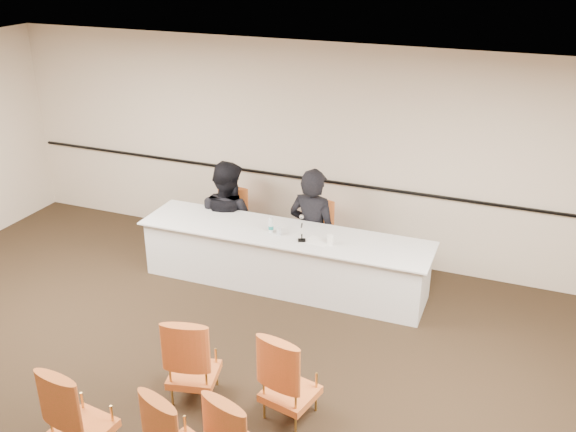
# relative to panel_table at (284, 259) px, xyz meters

# --- Properties ---
(floor) EXTENTS (10.00, 10.00, 0.00)m
(floor) POSITION_rel_panel_table_xyz_m (0.23, -2.84, -0.38)
(floor) COLOR black
(floor) RESTS_ON ground
(ceiling) EXTENTS (10.00, 10.00, 0.00)m
(ceiling) POSITION_rel_panel_table_xyz_m (0.23, -2.84, 2.62)
(ceiling) COLOR white
(ceiling) RESTS_ON ground
(wall_back) EXTENTS (10.00, 0.04, 3.00)m
(wall_back) POSITION_rel_panel_table_xyz_m (0.23, 1.16, 1.12)
(wall_back) COLOR beige
(wall_back) RESTS_ON ground
(wall_rail) EXTENTS (9.80, 0.04, 0.03)m
(wall_rail) POSITION_rel_panel_table_xyz_m (0.23, 1.12, 0.72)
(wall_rail) COLOR black
(wall_rail) RESTS_ON wall_back
(panel_table) EXTENTS (3.83, 0.93, 0.77)m
(panel_table) POSITION_rel_panel_table_xyz_m (0.00, 0.00, 0.00)
(panel_table) COLOR silver
(panel_table) RESTS_ON ground
(panelist_main) EXTENTS (0.76, 0.55, 1.93)m
(panelist_main) POSITION_rel_panel_table_xyz_m (0.19, 0.57, 0.12)
(panelist_main) COLOR black
(panelist_main) RESTS_ON ground
(panelist_main_chair) EXTENTS (0.51, 0.51, 0.95)m
(panelist_main_chair) POSITION_rel_panel_table_xyz_m (0.19, 0.57, 0.09)
(panelist_main_chair) COLOR #AE681F
(panelist_main_chair) RESTS_ON ground
(panelist_second) EXTENTS (1.06, 0.92, 1.88)m
(panelist_second) POSITION_rel_panel_table_xyz_m (-1.09, 0.55, 0.08)
(panelist_second) COLOR black
(panelist_second) RESTS_ON ground
(panelist_second_chair) EXTENTS (0.51, 0.51, 0.95)m
(panelist_second_chair) POSITION_rel_panel_table_xyz_m (-1.09, 0.55, 0.09)
(panelist_second_chair) COLOR #AE681F
(panelist_second_chair) RESTS_ON ground
(papers) EXTENTS (0.34, 0.27, 0.00)m
(papers) POSITION_rel_panel_table_xyz_m (0.50, -0.09, 0.38)
(papers) COLOR white
(papers) RESTS_ON panel_table
(microphone) EXTENTS (0.18, 0.23, 0.29)m
(microphone) POSITION_rel_panel_table_xyz_m (0.31, -0.15, 0.53)
(microphone) COLOR black
(microphone) RESTS_ON panel_table
(water_bottle) EXTENTS (0.07, 0.07, 0.22)m
(water_bottle) POSITION_rel_panel_table_xyz_m (-0.15, -0.05, 0.49)
(water_bottle) COLOR #167D77
(water_bottle) RESTS_ON panel_table
(drinking_glass) EXTENTS (0.08, 0.08, 0.10)m
(drinking_glass) POSITION_rel_panel_table_xyz_m (-0.02, -0.09, 0.43)
(drinking_glass) COLOR silver
(drinking_glass) RESTS_ON panel_table
(coffee_cup) EXTENTS (0.10, 0.10, 0.13)m
(coffee_cup) POSITION_rel_panel_table_xyz_m (0.66, -0.11, 0.45)
(coffee_cup) COLOR white
(coffee_cup) RESTS_ON panel_table
(aud_chair_front_mid) EXTENTS (0.60, 0.60, 0.95)m
(aud_chair_front_mid) POSITION_rel_panel_table_xyz_m (0.02, -2.39, 0.09)
(aud_chair_front_mid) COLOR #AE681F
(aud_chair_front_mid) RESTS_ON ground
(aud_chair_front_right) EXTENTS (0.59, 0.59, 0.95)m
(aud_chair_front_right) POSITION_rel_panel_table_xyz_m (1.01, -2.30, 0.09)
(aud_chair_front_right) COLOR #AE681F
(aud_chair_front_right) RESTS_ON ground
(aud_chair_back_left) EXTENTS (0.56, 0.56, 0.95)m
(aud_chair_back_left) POSITION_rel_panel_table_xyz_m (-0.50, -3.43, 0.09)
(aud_chair_back_left) COLOR #AE681F
(aud_chair_back_left) RESTS_ON ground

